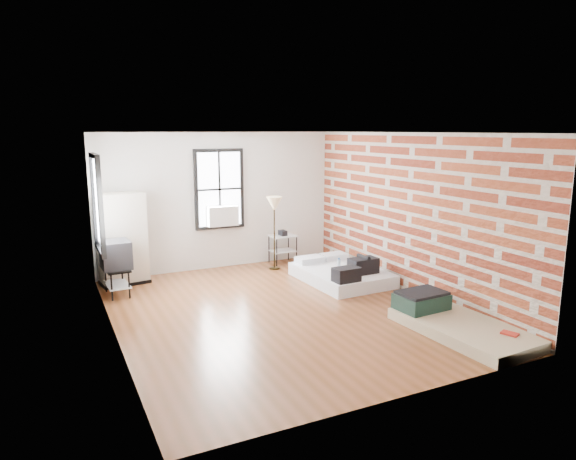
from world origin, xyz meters
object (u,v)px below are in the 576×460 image
floor_lamp (274,208)px  wardrobe (122,239)px  mattress_bare (453,321)px  mattress_main (342,273)px  tv_stand (116,257)px  side_table (283,241)px

floor_lamp → wardrobe: bearing=174.2°
mattress_bare → floor_lamp: size_ratio=1.38×
floor_lamp → mattress_main: bearing=-60.0°
mattress_main → tv_stand: (-3.96, 1.00, 0.53)m
floor_lamp → tv_stand: bearing=-173.3°
wardrobe → tv_stand: size_ratio=1.76×
mattress_main → mattress_bare: (0.17, -2.77, -0.03)m
wardrobe → mattress_main: bearing=-31.7°
side_table → floor_lamp: bearing=-134.4°
mattress_bare → tv_stand: (-4.13, 3.77, 0.56)m
mattress_bare → tv_stand: tv_stand is taller
wardrobe → floor_lamp: (2.96, -0.30, 0.43)m
side_table → floor_lamp: floor_lamp is taller
floor_lamp → tv_stand: (-3.17, -0.37, -0.59)m
side_table → floor_lamp: (-0.36, -0.37, 0.80)m
mattress_main → floor_lamp: floor_lamp is taller
wardrobe → tv_stand: bearing=-115.5°
mattress_main → tv_stand: tv_stand is taller
floor_lamp → mattress_bare: bearing=-77.0°
wardrobe → floor_lamp: bearing=-13.5°
mattress_main → side_table: (-0.43, 1.74, 0.33)m
mattress_main → side_table: size_ratio=2.59×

